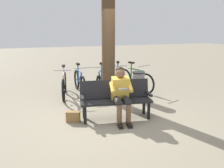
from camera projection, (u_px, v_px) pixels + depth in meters
ground_plane at (104, 121)px, 5.16m from camera, size 40.00×40.00×0.00m
bench at (115, 96)px, 5.22m from camera, size 1.65×0.69×0.87m
person_reading at (121, 92)px, 5.04m from camera, size 0.53×0.80×1.20m
handbag at (73, 117)px, 5.07m from camera, size 0.33×0.24×0.24m
tree_trunk at (108, 40)px, 6.14m from camera, size 0.36×0.36×3.41m
litter_bin at (138, 86)px, 6.47m from camera, size 0.36×0.36×0.83m
bicycle_black at (135, 80)px, 7.52m from camera, size 0.70×1.59×0.94m
bicycle_red at (118, 79)px, 7.60m from camera, size 0.58×1.64×0.94m
bicycle_green at (101, 81)px, 7.34m from camera, size 0.77×1.55×0.94m
bicycle_purple at (80, 82)px, 7.22m from camera, size 0.48×1.68×0.94m
bicycle_silver at (64, 85)px, 6.86m from camera, size 0.48×1.67×0.94m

